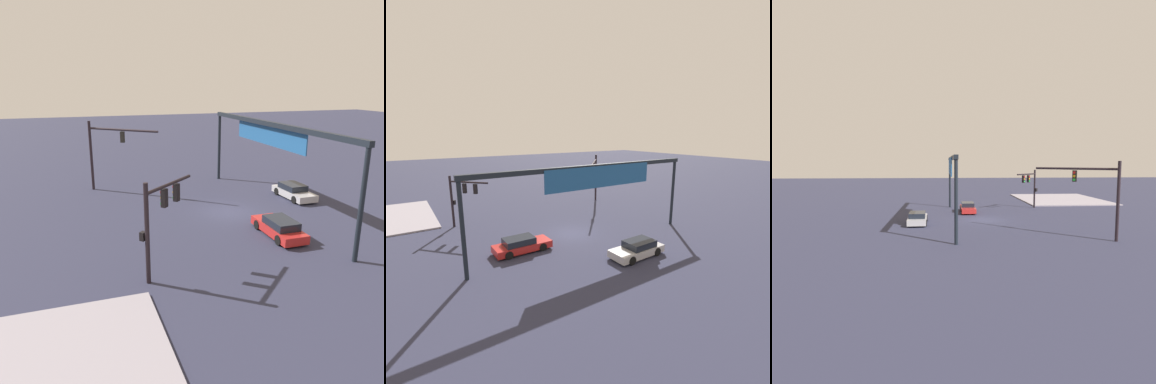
# 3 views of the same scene
# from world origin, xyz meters

# --- Properties ---
(ground_plane) EXTENTS (179.12, 179.12, 0.00)m
(ground_plane) POSITION_xyz_m (0.00, 0.00, 0.00)
(ground_plane) COLOR #2C2E44
(traffic_signal_near_corner) EXTENTS (4.71, 5.39, 6.31)m
(traffic_signal_near_corner) POSITION_xyz_m (-8.88, -8.15, 4.22)
(traffic_signal_near_corner) COLOR black
(traffic_signal_near_corner) RESTS_ON ground
(traffic_signal_opposite_side) EXTENTS (2.93, 3.44, 5.16)m
(traffic_signal_opposite_side) POSITION_xyz_m (8.01, -7.37, 3.40)
(traffic_signal_opposite_side) COLOR black
(traffic_signal_opposite_side) RESTS_ON ground
(overhead_sign_gantry) EXTENTS (20.45, 0.43, 6.77)m
(overhead_sign_gantry) POSITION_xyz_m (-0.21, 3.36, 5.67)
(overhead_sign_gantry) COLOR black
(overhead_sign_gantry) RESTS_ON ground
(sedan_car_approaching) EXTENTS (4.51, 1.82, 1.21)m
(sedan_car_approaching) POSITION_xyz_m (5.41, 1.22, 0.57)
(sedan_car_approaching) COLOR #B12221
(sedan_car_approaching) RESTS_ON ground
(sedan_car_waiting_far) EXTENTS (4.36, 1.97, 1.21)m
(sedan_car_waiting_far) POSITION_xyz_m (-1.66, 6.84, 0.57)
(sedan_car_waiting_far) COLOR #ADACB1
(sedan_car_waiting_far) RESTS_ON ground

